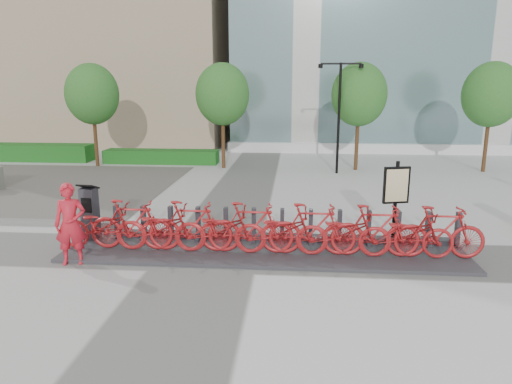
# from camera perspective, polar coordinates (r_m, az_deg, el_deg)

# --- Properties ---
(ground) EXTENTS (120.00, 120.00, 0.00)m
(ground) POSITION_cam_1_polar(r_m,az_deg,el_deg) (11.14, -5.83, -7.65)
(ground) COLOR silver
(hedge_a) EXTENTS (10.00, 1.40, 0.90)m
(hedge_a) POSITION_cam_1_polar(r_m,az_deg,el_deg) (28.83, -29.03, 4.40)
(hedge_a) COLOR #1F5D22
(hedge_a) RESTS_ON ground
(hedge_b) EXTENTS (6.00, 1.20, 0.70)m
(hedge_b) POSITION_cam_1_polar(r_m,az_deg,el_deg) (24.72, -11.72, 4.36)
(hedge_b) COLOR #1F5D22
(hedge_b) RESTS_ON ground
(tree_0) EXTENTS (2.60, 2.60, 5.10)m
(tree_0) POSITION_cam_1_polar(r_m,az_deg,el_deg) (24.39, -19.80, 11.42)
(tree_0) COLOR #4B381A
(tree_0) RESTS_ON ground
(tree_1) EXTENTS (2.60, 2.60, 5.10)m
(tree_1) POSITION_cam_1_polar(r_m,az_deg,el_deg) (22.52, -4.21, 12.07)
(tree_1) COLOR #4B381A
(tree_1) RESTS_ON ground
(tree_2) EXTENTS (2.60, 2.60, 5.10)m
(tree_2) POSITION_cam_1_polar(r_m,az_deg,el_deg) (22.46, 12.77, 11.79)
(tree_2) COLOR #4B381A
(tree_2) RESTS_ON ground
(tree_3) EXTENTS (2.60, 2.60, 5.10)m
(tree_3) POSITION_cam_1_polar(r_m,az_deg,el_deg) (24.01, 27.35, 10.74)
(tree_3) COLOR #4B381A
(tree_3) RESTS_ON ground
(streetlamp) EXTENTS (2.00, 0.20, 5.00)m
(streetlamp) POSITION_cam_1_polar(r_m,az_deg,el_deg) (21.36, 10.37, 10.63)
(streetlamp) COLOR black
(streetlamp) RESTS_ON ground
(dock_pad) EXTENTS (9.60, 2.40, 0.08)m
(dock_pad) POSITION_cam_1_polar(r_m,az_deg,el_deg) (11.26, 1.02, -7.16)
(dock_pad) COLOR #37373C
(dock_pad) RESTS_ON ground
(dock_rail_posts) EXTENTS (8.74, 0.50, 0.85)m
(dock_rail_posts) POSITION_cam_1_polar(r_m,az_deg,el_deg) (11.54, 3.27, -4.23)
(dock_rail_posts) COLOR #2F2F35
(dock_rail_posts) RESTS_ON dock_pad
(bike_0) EXTENTS (2.11, 0.73, 1.11)m
(bike_0) POSITION_cam_1_polar(r_m,az_deg,el_deg) (11.65, -18.65, -4.09)
(bike_0) COLOR #A31A1C
(bike_0) RESTS_ON dock_pad
(bike_1) EXTENTS (2.04, 0.58, 1.23)m
(bike_1) POSITION_cam_1_polar(r_m,az_deg,el_deg) (11.37, -15.33, -3.95)
(bike_1) COLOR #A31A1C
(bike_1) RESTS_ON dock_pad
(bike_2) EXTENTS (2.11, 0.73, 1.11)m
(bike_2) POSITION_cam_1_polar(r_m,az_deg,el_deg) (11.16, -11.83, -4.40)
(bike_2) COLOR #A31A1C
(bike_2) RESTS_ON dock_pad
(bike_3) EXTENTS (2.04, 0.58, 1.23)m
(bike_3) POSITION_cam_1_polar(r_m,az_deg,el_deg) (10.96, -8.22, -4.24)
(bike_3) COLOR #A31A1C
(bike_3) RESTS_ON dock_pad
(bike_4) EXTENTS (2.11, 0.73, 1.11)m
(bike_4) POSITION_cam_1_polar(r_m,az_deg,el_deg) (10.85, -4.49, -4.67)
(bike_4) COLOR #A31A1C
(bike_4) RESTS_ON dock_pad
(bike_5) EXTENTS (2.04, 0.58, 1.23)m
(bike_5) POSITION_cam_1_polar(r_m,az_deg,el_deg) (10.74, -0.69, -4.47)
(bike_5) COLOR #A31A1C
(bike_5) RESTS_ON dock_pad
(bike_6) EXTENTS (2.11, 0.73, 1.11)m
(bike_6) POSITION_cam_1_polar(r_m,az_deg,el_deg) (10.71, 3.16, -4.87)
(bike_6) COLOR #A31A1C
(bike_6) RESTS_ON dock_pad
(bike_7) EXTENTS (2.04, 0.58, 1.23)m
(bike_7) POSITION_cam_1_polar(r_m,az_deg,el_deg) (10.70, 7.03, -4.63)
(bike_7) COLOR #A31A1C
(bike_7) RESTS_ON dock_pad
(bike_8) EXTENTS (2.11, 0.73, 1.11)m
(bike_8) POSITION_cam_1_polar(r_m,az_deg,el_deg) (10.78, 10.87, -4.99)
(bike_8) COLOR #A31A1C
(bike_8) RESTS_ON dock_pad
(bike_9) EXTENTS (2.04, 0.58, 1.23)m
(bike_9) POSITION_cam_1_polar(r_m,az_deg,el_deg) (10.86, 14.67, -4.70)
(bike_9) COLOR #A31A1C
(bike_9) RESTS_ON dock_pad
(bike_10) EXTENTS (2.11, 0.73, 1.11)m
(bike_10) POSITION_cam_1_polar(r_m,az_deg,el_deg) (11.03, 18.35, -5.01)
(bike_10) COLOR #A31A1C
(bike_10) RESTS_ON dock_pad
(bike_11) EXTENTS (2.04, 0.58, 1.23)m
(bike_11) POSITION_cam_1_polar(r_m,az_deg,el_deg) (11.20, 21.97, -4.70)
(bike_11) COLOR #A31A1C
(bike_11) RESTS_ON dock_pad
(kiosk) EXTENTS (0.49, 0.43, 1.46)m
(kiosk) POSITION_cam_1_polar(r_m,az_deg,el_deg) (12.45, -20.04, -2.41)
(kiosk) COLOR #2F2F35
(kiosk) RESTS_ON dock_pad
(worker_red) EXTENTS (0.77, 0.61, 1.86)m
(worker_red) POSITION_cam_1_polar(r_m,az_deg,el_deg) (11.00, -22.18, -3.74)
(worker_red) COLOR red
(worker_red) RESTS_ON ground
(map_sign) EXTENTS (0.69, 0.27, 2.09)m
(map_sign) POSITION_cam_1_polar(r_m,az_deg,el_deg) (12.20, 17.12, 0.42)
(map_sign) COLOR black
(map_sign) RESTS_ON ground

